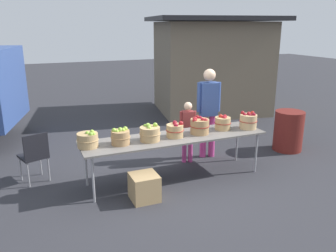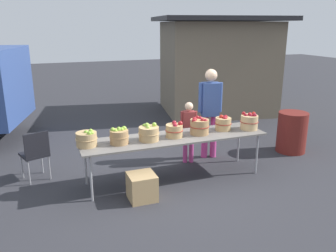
{
  "view_description": "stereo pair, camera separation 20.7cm",
  "coord_description": "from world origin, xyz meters",
  "px_view_note": "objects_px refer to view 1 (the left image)",
  "views": [
    {
      "loc": [
        -2.2,
        -4.98,
        2.53
      ],
      "look_at": [
        0.0,
        0.3,
        0.85
      ],
      "focal_mm": 37.12,
      "sensor_mm": 36.0,
      "label": 1
    },
    {
      "loc": [
        -2.01,
        -5.06,
        2.53
      ],
      "look_at": [
        0.0,
        0.3,
        0.85
      ],
      "focal_mm": 37.12,
      "sensor_mm": 36.0,
      "label": 2
    }
  ],
  "objects_px": {
    "child_customer": "(188,127)",
    "produce_crate": "(144,187)",
    "apple_basket_green_0": "(88,140)",
    "apple_basket_green_1": "(120,137)",
    "apple_basket_red_1": "(200,126)",
    "vendor_adult": "(208,106)",
    "apple_basket_red_2": "(223,123)",
    "apple_basket_red_3": "(248,121)",
    "apple_basket_green_2": "(150,133)",
    "trash_barrel": "(288,131)",
    "apple_basket_red_0": "(175,130)",
    "market_table": "(175,138)",
    "folding_chair": "(34,153)"
  },
  "relations": [
    {
      "from": "child_customer",
      "to": "produce_crate",
      "type": "relative_size",
      "value": 2.93
    },
    {
      "from": "apple_basket_green_0",
      "to": "apple_basket_green_1",
      "type": "bearing_deg",
      "value": -6.99
    },
    {
      "from": "apple_basket_red_1",
      "to": "vendor_adult",
      "type": "xyz_separation_m",
      "value": [
        0.56,
        0.71,
        0.13
      ]
    },
    {
      "from": "apple_basket_red_2",
      "to": "apple_basket_red_3",
      "type": "distance_m",
      "value": 0.47
    },
    {
      "from": "apple_basket_green_2",
      "to": "vendor_adult",
      "type": "xyz_separation_m",
      "value": [
        1.46,
        0.73,
        0.15
      ]
    },
    {
      "from": "apple_basket_green_2",
      "to": "trash_barrel",
      "type": "distance_m",
      "value": 3.25
    },
    {
      "from": "apple_basket_red_0",
      "to": "apple_basket_red_1",
      "type": "relative_size",
      "value": 0.88
    },
    {
      "from": "apple_basket_red_2",
      "to": "apple_basket_red_3",
      "type": "xyz_separation_m",
      "value": [
        0.45,
        -0.12,
        0.02
      ]
    },
    {
      "from": "apple_basket_red_2",
      "to": "child_customer",
      "type": "height_order",
      "value": "child_customer"
    },
    {
      "from": "market_table",
      "to": "vendor_adult",
      "type": "relative_size",
      "value": 1.79
    },
    {
      "from": "apple_basket_red_3",
      "to": "apple_basket_red_0",
      "type": "bearing_deg",
      "value": 177.98
    },
    {
      "from": "apple_basket_green_2",
      "to": "trash_barrel",
      "type": "height_order",
      "value": "apple_basket_green_2"
    },
    {
      "from": "child_customer",
      "to": "market_table",
      "type": "bearing_deg",
      "value": 65.19
    },
    {
      "from": "apple_basket_red_2",
      "to": "trash_barrel",
      "type": "relative_size",
      "value": 0.36
    },
    {
      "from": "apple_basket_red_3",
      "to": "apple_basket_green_0",
      "type": "bearing_deg",
      "value": 177.9
    },
    {
      "from": "apple_basket_red_1",
      "to": "trash_barrel",
      "type": "xyz_separation_m",
      "value": [
        2.29,
        0.4,
        -0.48
      ]
    },
    {
      "from": "apple_basket_red_3",
      "to": "produce_crate",
      "type": "bearing_deg",
      "value": -168.18
    },
    {
      "from": "apple_basket_green_2",
      "to": "vendor_adult",
      "type": "bearing_deg",
      "value": 26.66
    },
    {
      "from": "child_customer",
      "to": "apple_basket_red_2",
      "type": "bearing_deg",
      "value": 144.68
    },
    {
      "from": "apple_basket_green_2",
      "to": "apple_basket_red_2",
      "type": "bearing_deg",
      "value": 3.52
    },
    {
      "from": "apple_basket_red_3",
      "to": "vendor_adult",
      "type": "xyz_separation_m",
      "value": [
        -0.38,
        0.77,
        0.13
      ]
    },
    {
      "from": "market_table",
      "to": "child_customer",
      "type": "bearing_deg",
      "value": 48.62
    },
    {
      "from": "apple_basket_red_2",
      "to": "produce_crate",
      "type": "bearing_deg",
      "value": -161.36
    },
    {
      "from": "apple_basket_green_2",
      "to": "folding_chair",
      "type": "relative_size",
      "value": 0.39
    },
    {
      "from": "apple_basket_green_1",
      "to": "apple_basket_red_3",
      "type": "bearing_deg",
      "value": -1.06
    },
    {
      "from": "apple_basket_red_3",
      "to": "child_customer",
      "type": "distance_m",
      "value": 1.11
    },
    {
      "from": "apple_basket_green_1",
      "to": "apple_basket_red_2",
      "type": "xyz_separation_m",
      "value": [
        1.87,
        0.08,
        0.0
      ]
    },
    {
      "from": "apple_basket_green_1",
      "to": "folding_chair",
      "type": "relative_size",
      "value": 0.36
    },
    {
      "from": "apple_basket_red_0",
      "to": "apple_basket_red_2",
      "type": "xyz_separation_m",
      "value": [
        0.95,
        0.07,
        0.01
      ]
    },
    {
      "from": "apple_basket_red_0",
      "to": "folding_chair",
      "type": "relative_size",
      "value": 0.34
    },
    {
      "from": "apple_basket_green_0",
      "to": "apple_basket_green_2",
      "type": "xyz_separation_m",
      "value": [
        0.96,
        -0.07,
        0.01
      ]
    },
    {
      "from": "child_customer",
      "to": "folding_chair",
      "type": "bearing_deg",
      "value": 13.14
    },
    {
      "from": "apple_basket_red_0",
      "to": "apple_basket_red_2",
      "type": "relative_size",
      "value": 1.01
    },
    {
      "from": "apple_basket_red_1",
      "to": "apple_basket_green_2",
      "type": "bearing_deg",
      "value": -178.57
    },
    {
      "from": "produce_crate",
      "to": "market_table",
      "type": "bearing_deg",
      "value": 35.2
    },
    {
      "from": "apple_basket_green_2",
      "to": "apple_basket_red_3",
      "type": "height_order",
      "value": "apple_basket_red_3"
    },
    {
      "from": "apple_basket_green_2",
      "to": "child_customer",
      "type": "height_order",
      "value": "child_customer"
    },
    {
      "from": "market_table",
      "to": "folding_chair",
      "type": "height_order",
      "value": "folding_chair"
    },
    {
      "from": "apple_basket_green_1",
      "to": "folding_chair",
      "type": "xyz_separation_m",
      "value": [
        -1.25,
        0.77,
        -0.36
      ]
    },
    {
      "from": "apple_basket_red_2",
      "to": "apple_basket_green_2",
      "type": "bearing_deg",
      "value": -176.48
    },
    {
      "from": "apple_basket_green_1",
      "to": "trash_barrel",
      "type": "distance_m",
      "value": 3.72
    },
    {
      "from": "apple_basket_red_3",
      "to": "trash_barrel",
      "type": "xyz_separation_m",
      "value": [
        1.35,
        0.45,
        -0.48
      ]
    },
    {
      "from": "apple_basket_red_1",
      "to": "apple_basket_red_2",
      "type": "xyz_separation_m",
      "value": [
        0.49,
        0.06,
        -0.02
      ]
    },
    {
      "from": "apple_basket_red_0",
      "to": "apple_basket_red_1",
      "type": "xyz_separation_m",
      "value": [
        0.45,
        0.01,
        0.02
      ]
    },
    {
      "from": "apple_basket_green_1",
      "to": "apple_basket_red_3",
      "type": "xyz_separation_m",
      "value": [
        2.32,
        -0.04,
        0.02
      ]
    },
    {
      "from": "apple_basket_red_3",
      "to": "trash_barrel",
      "type": "distance_m",
      "value": 1.5
    },
    {
      "from": "vendor_adult",
      "to": "trash_barrel",
      "type": "relative_size",
      "value": 2.1
    },
    {
      "from": "vendor_adult",
      "to": "apple_basket_green_2",
      "type": "bearing_deg",
      "value": 40.84
    },
    {
      "from": "apple_basket_red_0",
      "to": "apple_basket_red_2",
      "type": "distance_m",
      "value": 0.95
    },
    {
      "from": "apple_basket_green_0",
      "to": "apple_basket_green_2",
      "type": "distance_m",
      "value": 0.97
    }
  ]
}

